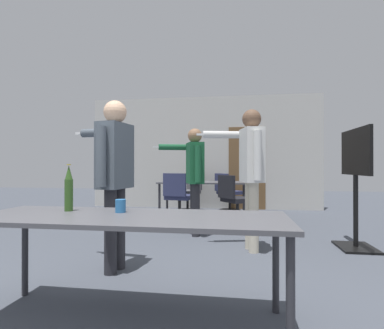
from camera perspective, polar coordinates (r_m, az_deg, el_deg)
back_wall at (r=7.67m, az=2.36°, el=2.22°), size 5.85×0.12×2.84m
conference_table_near at (r=2.15m, az=-11.86°, el=-11.16°), size 2.16×0.72×0.74m
conference_table_far at (r=6.44m, az=2.11°, el=-3.87°), size 1.86×0.82×0.74m
tv_screen at (r=4.46m, az=28.74°, el=-2.10°), size 0.44×0.93×1.57m
person_left_plaid at (r=4.67m, az=0.39°, el=-1.10°), size 0.86×0.56×1.67m
person_right_polo at (r=3.18m, az=-14.67°, el=-0.43°), size 0.77×0.68×1.75m
person_near_casual at (r=3.89m, az=11.09°, el=0.08°), size 0.89×0.59×1.80m
office_chair_mid_tucked at (r=7.26m, az=-0.46°, el=-5.45°), size 0.65×0.68×0.91m
office_chair_far_right at (r=5.70m, az=-2.66°, el=-6.66°), size 0.53×0.59×0.94m
office_chair_side_rolled at (r=7.20m, az=6.76°, el=-5.56°), size 0.69×0.68×0.90m
office_chair_far_left at (r=5.63m, az=8.05°, el=-6.99°), size 0.69×0.68×0.91m
beer_bottle at (r=2.46m, az=-22.42°, el=-4.33°), size 0.06×0.06×0.36m
drink_cup at (r=2.28m, az=-13.46°, el=-7.67°), size 0.08×0.08×0.10m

